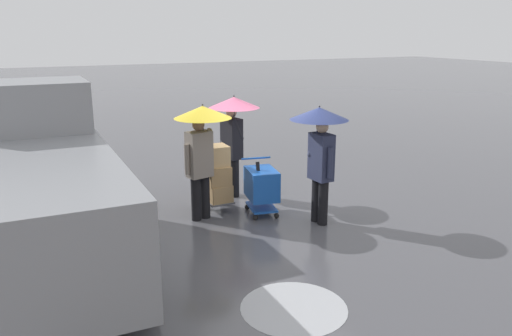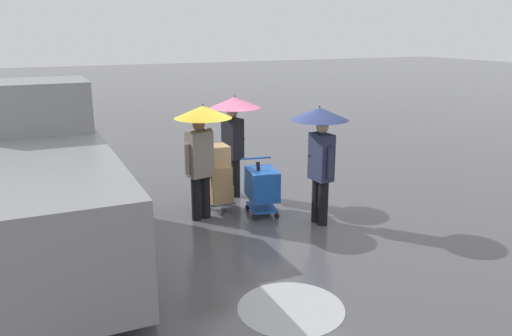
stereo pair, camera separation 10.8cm
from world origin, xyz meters
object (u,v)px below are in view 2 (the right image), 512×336
object	(u,v)px
hand_dolly_boxes	(218,176)
pedestrian_pink_side	(320,137)
pedestrian_black_side	(202,135)
pedestrian_white_side	(234,122)
shopping_cart_vendor	(262,185)
cargo_van_parked_right	(42,189)

from	to	relation	value
hand_dolly_boxes	pedestrian_pink_side	distance (m)	2.15
pedestrian_black_side	pedestrian_white_side	bearing A→B (deg)	-137.04
pedestrian_black_side	shopping_cart_vendor	bearing A→B (deg)	166.00
shopping_cart_vendor	pedestrian_white_side	distance (m)	1.60
shopping_cart_vendor	pedestrian_white_side	xyz separation A→B (m)	(0.04, -1.23, 1.02)
pedestrian_white_side	pedestrian_pink_side	bearing A→B (deg)	111.09
cargo_van_parked_right	shopping_cart_vendor	bearing A→B (deg)	-171.01
pedestrian_black_side	pedestrian_white_side	size ratio (longest dim) A/B	1.00
pedestrian_pink_side	pedestrian_white_side	distance (m)	2.19
hand_dolly_boxes	pedestrian_white_side	size ratio (longest dim) A/B	0.61
hand_dolly_boxes	pedestrian_pink_side	bearing A→B (deg)	137.25
shopping_cart_vendor	pedestrian_black_side	xyz separation A→B (m)	(1.08, -0.27, 1.02)
shopping_cart_vendor	hand_dolly_boxes	distance (m)	0.88
cargo_van_parked_right	shopping_cart_vendor	distance (m)	3.94
shopping_cart_vendor	pedestrian_black_side	distance (m)	1.51
cargo_van_parked_right	pedestrian_white_side	world-z (taller)	cargo_van_parked_right
pedestrian_pink_side	cargo_van_parked_right	bearing A→B (deg)	-2.56
cargo_van_parked_right	pedestrian_pink_side	xyz separation A→B (m)	(-4.59, 0.21, 0.41)
shopping_cart_vendor	pedestrian_pink_side	xyz separation A→B (m)	(-0.74, 0.81, 1.02)
shopping_cart_vendor	pedestrian_white_side	bearing A→B (deg)	-87.92
shopping_cart_vendor	hand_dolly_boxes	size ratio (longest dim) A/B	0.79
shopping_cart_vendor	pedestrian_pink_side	bearing A→B (deg)	132.46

